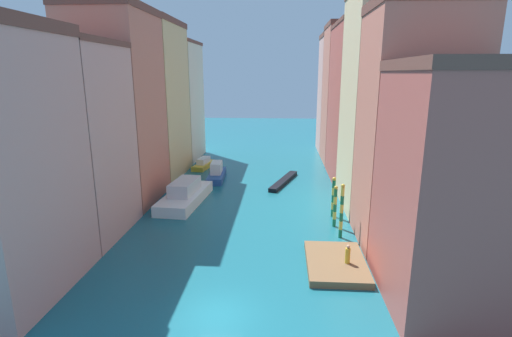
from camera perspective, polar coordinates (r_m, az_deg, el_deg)
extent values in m
plane|color=#196070|center=(46.24, -0.69, -3.32)|extent=(154.00, 154.00, 0.00)
cube|color=tan|center=(35.66, -25.44, 3.28)|extent=(7.55, 8.76, 15.91)
cube|color=brown|center=(35.28, -26.88, 16.45)|extent=(7.70, 8.94, 0.48)
cube|color=#C6705B|center=(43.75, -19.76, 8.00)|extent=(7.55, 9.59, 19.62)
cube|color=brown|center=(44.03, -20.92, 21.29)|extent=(7.70, 9.78, 0.77)
cube|color=#DBB77A|center=(53.69, -15.22, 9.33)|extent=(7.55, 11.31, 19.71)
cube|color=brown|center=(53.93, -15.95, 20.21)|extent=(7.70, 11.53, 0.73)
cube|color=beige|center=(64.30, -11.97, 9.51)|extent=(7.55, 10.17, 18.16)
cube|color=brown|center=(64.30, -12.40, 17.81)|extent=(7.70, 10.37, 0.49)
cube|color=#B25147|center=(25.43, 27.60, -3.16)|extent=(7.55, 9.13, 13.88)
cube|color=brown|center=(24.51, 29.54, 13.32)|extent=(7.70, 9.31, 0.65)
cube|color=#C6705B|center=(32.79, 22.21, 4.87)|extent=(7.55, 7.55, 18.27)
cube|color=brown|center=(32.84, 23.84, 21.49)|extent=(7.70, 7.71, 0.79)
cube|color=beige|center=(41.19, 18.58, 8.86)|extent=(7.55, 10.02, 21.16)
cube|color=#B25147|center=(51.88, 15.53, 9.03)|extent=(7.55, 11.62, 19.46)
cube|color=brown|center=(52.06, 16.29, 20.00)|extent=(7.70, 11.85, 0.45)
cube|color=#C6705B|center=(62.26, 13.65, 10.31)|extent=(7.55, 8.96, 20.38)
cube|color=brown|center=(62.55, 14.23, 19.95)|extent=(7.70, 9.14, 0.64)
cube|color=tan|center=(70.90, 12.47, 10.44)|extent=(7.55, 8.19, 19.59)
cube|color=brown|center=(71.06, 12.92, 18.64)|extent=(7.70, 8.36, 0.74)
cube|color=brown|center=(29.48, 11.75, -13.56)|extent=(4.23, 6.29, 0.51)
cylinder|color=gold|center=(28.85, 13.44, -12.46)|extent=(0.36, 0.36, 1.14)
sphere|color=tan|center=(28.55, 13.52, -11.21)|extent=(0.26, 0.26, 0.26)
cylinder|color=#197247|center=(34.19, 12.39, -9.38)|extent=(0.30, 0.30, 0.75)
cylinder|color=#E5D14C|center=(33.90, 12.46, -8.21)|extent=(0.30, 0.30, 0.75)
cylinder|color=#197247|center=(33.63, 12.53, -7.03)|extent=(0.30, 0.30, 0.75)
cylinder|color=#E5D14C|center=(33.37, 12.59, -5.82)|extent=(0.30, 0.30, 0.75)
cylinder|color=#197247|center=(33.13, 12.66, -4.59)|extent=(0.30, 0.30, 0.75)
cylinder|color=#E5D14C|center=(32.90, 12.73, -3.35)|extent=(0.30, 0.30, 0.75)
sphere|color=gold|center=(32.76, 12.78, -2.52)|extent=(0.33, 0.33, 0.33)
cylinder|color=#197247|center=(36.43, 11.51, -7.87)|extent=(0.31, 0.31, 0.72)
cylinder|color=#E5D14C|center=(36.17, 11.57, -6.81)|extent=(0.31, 0.31, 0.72)
cylinder|color=#197247|center=(35.92, 11.63, -5.74)|extent=(0.31, 0.31, 0.72)
cylinder|color=#E5D14C|center=(35.69, 11.68, -4.65)|extent=(0.31, 0.31, 0.72)
cylinder|color=#197247|center=(35.47, 11.74, -3.54)|extent=(0.31, 0.31, 0.72)
sphere|color=gold|center=(35.33, 11.78, -2.79)|extent=(0.34, 0.34, 0.34)
cylinder|color=#197247|center=(38.82, 11.29, -6.46)|extent=(0.33, 0.33, 0.74)
cylinder|color=#E5D14C|center=(38.57, 11.34, -5.44)|extent=(0.33, 0.33, 0.74)
cylinder|color=#197247|center=(38.33, 11.39, -4.39)|extent=(0.33, 0.33, 0.74)
cylinder|color=#E5D14C|center=(38.11, 11.44, -3.34)|extent=(0.33, 0.33, 0.74)
cylinder|color=#197247|center=(37.90, 11.50, -2.27)|extent=(0.33, 0.33, 0.74)
sphere|color=gold|center=(37.77, 11.53, -1.54)|extent=(0.37, 0.37, 0.37)
cube|color=white|center=(42.62, -10.46, -4.27)|extent=(4.31, 10.13, 1.14)
cube|color=silver|center=(42.25, -10.53, -2.65)|extent=(2.63, 4.98, 1.37)
cube|color=black|center=(49.64, 4.15, -1.85)|extent=(3.73, 9.10, 0.49)
cube|color=gold|center=(57.92, -7.78, 0.45)|extent=(2.66, 5.70, 0.68)
cube|color=silver|center=(57.75, -7.81, 1.19)|extent=(1.61, 3.11, 0.84)
cube|color=#234C93|center=(51.50, -5.86, -1.10)|extent=(2.34, 7.00, 0.84)
cube|color=silver|center=(51.21, -5.89, 0.14)|extent=(1.49, 2.97, 1.46)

